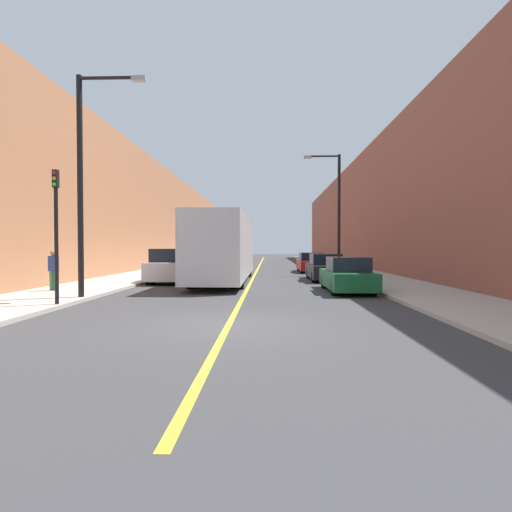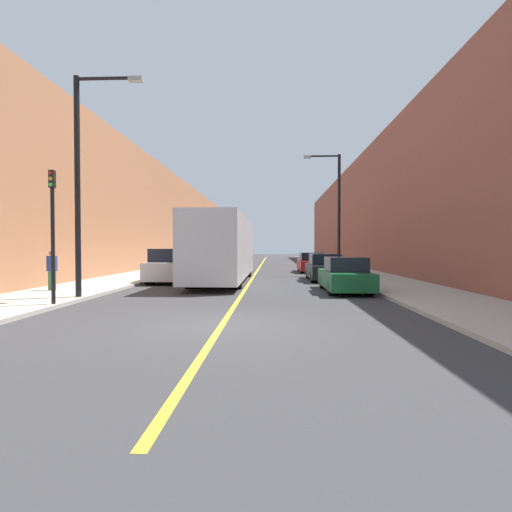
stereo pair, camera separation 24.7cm
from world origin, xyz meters
name	(u,v)px [view 1 (the left image)]	position (x,y,z in m)	size (l,w,h in m)	color
ground_plane	(228,326)	(0.00, 0.00, 0.00)	(200.00, 200.00, 0.00)	#38383A
sidewalk_left	(187,266)	(-7.26, 30.00, 0.07)	(3.67, 72.00, 0.13)	#B2AA9E
sidewalk_right	(332,266)	(7.26, 30.00, 0.07)	(3.67, 72.00, 0.13)	#B2AA9E
building_row_left	(148,218)	(-11.10, 30.00, 4.84)	(4.00, 72.00, 9.67)	#B2724C
building_row_right	(372,215)	(11.10, 30.00, 5.11)	(4.00, 72.00, 10.23)	brown
road_center_line	(259,266)	(0.00, 30.00, 0.00)	(0.16, 72.00, 0.01)	gold
bus	(225,248)	(-1.46, 12.35, 1.87)	(2.59, 12.32, 3.49)	silver
parked_suv_left	(172,267)	(-4.26, 11.79, 0.85)	(1.94, 4.55, 1.82)	silver
car_right_near	(347,276)	(4.32, 7.52, 0.67)	(1.78, 4.45, 1.49)	#145128
car_right_mid	(325,268)	(4.19, 13.38, 0.69)	(1.80, 4.76, 1.53)	black
car_right_far	(311,263)	(4.18, 20.93, 0.68)	(1.87, 4.77, 1.49)	maroon
street_lamp_left	(86,172)	(-5.52, 4.41, 4.58)	(2.49, 0.24, 7.85)	black
street_lamp_right	(336,206)	(5.53, 17.61, 4.67)	(2.49, 0.24, 8.03)	black
traffic_light	(56,231)	(-5.62, 2.59, 2.40)	(0.16, 0.18, 4.18)	black
pedestrian	(54,270)	(-7.86, 6.47, 0.99)	(0.36, 0.23, 1.65)	#336B47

